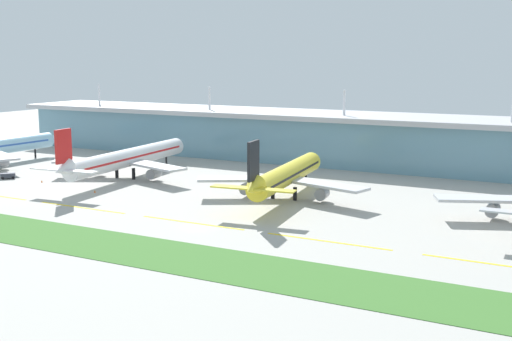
{
  "coord_description": "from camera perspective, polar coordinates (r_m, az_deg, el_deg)",
  "views": [
    {
      "loc": [
        78.78,
        -120.62,
        38.03
      ],
      "look_at": [
        -4.43,
        38.64,
        7.0
      ],
      "focal_mm": 45.47,
      "sensor_mm": 36.0,
      "label": 1
    }
  ],
  "objects": [
    {
      "name": "safety_cone_left_wingtip",
      "position": [
        192.41,
        -14.0,
        -1.79
      ],
      "size": [
        0.56,
        0.56,
        0.7
      ],
      "primitive_type": "cone",
      "color": "orange",
      "rests_on": "ground"
    },
    {
      "name": "pushback_tug",
      "position": [
        222.85,
        -20.98,
        -0.4
      ],
      "size": [
        4.79,
        4.83,
        1.85
      ],
      "color": "#333842",
      "rests_on": "ground"
    },
    {
      "name": "safety_cone_nose_front",
      "position": [
        212.8,
        -18.32,
        -0.9
      ],
      "size": [
        0.56,
        0.56,
        0.7
      ],
      "primitive_type": "cone",
      "color": "orange",
      "rests_on": "ground"
    },
    {
      "name": "taxiway_stripe_east",
      "position": [
        130.49,
        20.48,
        -7.78
      ],
      "size": [
        28.0,
        0.7,
        0.04
      ],
      "primitive_type": "cube",
      "color": "yellow",
      "rests_on": "ground"
    },
    {
      "name": "taxiway_stripe_mid_east",
      "position": [
        138.28,
        6.31,
        -6.22
      ],
      "size": [
        28.0,
        0.7,
        0.04
      ],
      "primitive_type": "cube",
      "color": "yellow",
      "rests_on": "ground"
    },
    {
      "name": "taxiway_stripe_centre",
      "position": [
        153.38,
        -5.64,
        -4.6
      ],
      "size": [
        28.0,
        0.7,
        0.04
      ],
      "primitive_type": "cube",
      "color": "yellow",
      "rests_on": "ground"
    },
    {
      "name": "grass_verge",
      "position": [
        133.12,
        -10.18,
        -6.94
      ],
      "size": [
        300.0,
        18.0,
        0.1
      ],
      "primitive_type": "cube",
      "color": "#3D702D",
      "rests_on": "ground"
    },
    {
      "name": "taxiway_stripe_mid_west",
      "position": [
        173.9,
        -15.07,
        -3.17
      ],
      "size": [
        28.0,
        0.7,
        0.04
      ],
      "primitive_type": "cube",
      "color": "yellow",
      "rests_on": "ground"
    },
    {
      "name": "airliner_center",
      "position": [
        178.03,
        2.62,
        -0.43
      ],
      "size": [
        48.45,
        59.02,
        18.9
      ],
      "color": "yellow",
      "rests_on": "ground"
    },
    {
      "name": "ground_plane",
      "position": [
        149.0,
        -5.4,
        -5.03
      ],
      "size": [
        600.0,
        600.0,
        0.0
      ],
      "primitive_type": "plane",
      "color": "#A8A59E"
    },
    {
      "name": "terminal_building",
      "position": [
        239.15,
        8.16,
        2.8
      ],
      "size": [
        288.0,
        34.0,
        27.23
      ],
      "color": "#6693A8",
      "rests_on": "ground"
    },
    {
      "name": "airliner_near_middle",
      "position": [
        212.75,
        -11.25,
        1.07
      ],
      "size": [
        48.64,
        70.85,
        18.9
      ],
      "color": "white",
      "rests_on": "ground"
    }
  ]
}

